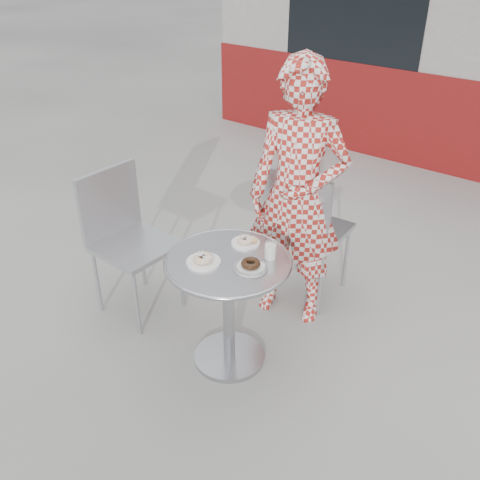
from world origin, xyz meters
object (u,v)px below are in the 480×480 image
Objects in this scene: chair_far at (307,255)px; milk_cup at (270,251)px; bistro_table at (228,286)px; plate_checker at (251,266)px; seated_person at (298,197)px; plate_near at (203,260)px; plate_far at (246,241)px; chair_left at (137,270)px.

chair_far is 0.88m from milk_cup.
bistro_table is 3.94× the size of plate_checker.
seated_person reaches higher than plate_near.
bistro_table is 0.73× the size of chair_far.
plate_far is at bearing 133.05° from plate_checker.
plate_far is (-0.03, 0.20, 0.19)m from bistro_table.
plate_far is 0.87× the size of plate_near.
chair_far is 0.59m from seated_person.
milk_cup is (0.15, -0.51, -0.09)m from seated_person.
seated_person reaches higher than chair_left.
seated_person reaches higher than bistro_table.
plate_checker reaches higher than bistro_table.
seated_person is 0.54m from milk_cup.
milk_cup is (0.20, -0.05, 0.03)m from plate_far.
chair_left is at bearing 179.16° from plate_checker.
plate_far is (-0.02, -0.68, 0.43)m from chair_far.
chair_left is at bearing -158.10° from seated_person.
plate_far is at bearing -111.22° from seated_person.
plate_near is (0.73, -0.13, 0.43)m from chair_left.
plate_near is (-0.06, -0.30, 0.00)m from plate_far.
plate_near reaches higher than bistro_table.
bistro_table is at bearing -138.97° from milk_cup.
chair_left is 0.57× the size of seated_person.
milk_cup is (0.26, 0.26, 0.03)m from plate_near.
milk_cup is (0.03, 0.14, 0.03)m from plate_checker.
milk_cup is (0.18, -0.73, 0.46)m from chair_far.
bistro_table is 0.85m from chair_left.
plate_checker reaches higher than plate_far.
chair_left is 1.18m from seated_person.
plate_far is at bearing -76.24° from chair_left.
seated_person reaches higher than milk_cup.
milk_cup is (0.99, 0.13, 0.47)m from chair_left.
chair_left is 1.05m from plate_checker.
plate_checker is (0.16, -0.87, 0.43)m from chair_far.
seated_person is at bearing 106.94° from milk_cup.
seated_person is at bearing 84.07° from plate_far.
plate_near is (-0.08, -0.99, 0.43)m from chair_far.
bistro_table is 0.24m from plate_checker.
chair_far reaches higher than plate_far.
chair_far is (-0.01, 0.88, -0.24)m from bistro_table.
plate_far is at bearing 79.00° from plate_near.
seated_person is (0.83, 0.63, 0.55)m from chair_left.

